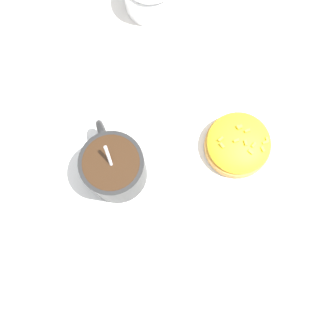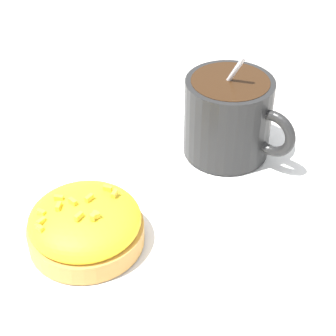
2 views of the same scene
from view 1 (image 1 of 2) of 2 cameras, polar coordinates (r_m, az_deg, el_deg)
ground_plane at (r=0.54m, az=1.54°, el=0.40°), size 3.00×3.00×0.00m
paper_napkin at (r=0.54m, az=1.55°, el=0.44°), size 0.32×0.29×0.00m
coffee_cup at (r=0.50m, az=-7.82°, el=0.11°), size 0.08×0.11×0.10m
frosted_pastry at (r=0.54m, az=10.04°, el=3.80°), size 0.09×0.09×0.04m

